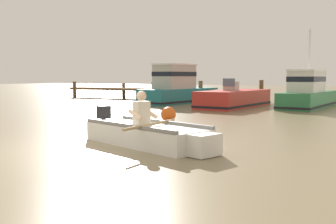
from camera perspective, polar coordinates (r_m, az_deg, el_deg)
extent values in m
plane|color=#7A6B4C|center=(8.53, -13.95, -5.26)|extent=(120.00, 120.00, 0.00)
cube|color=brown|center=(26.03, -1.30, 3.19)|extent=(13.85, 1.50, 0.16)
cylinder|color=brown|center=(29.31, -13.14, 3.13)|extent=(0.24, 0.24, 1.13)
cylinder|color=brown|center=(28.38, -6.32, 3.06)|extent=(0.24, 0.24, 1.03)
cylinder|color=brown|center=(25.43, -2.09, 2.98)|extent=(0.24, 0.24, 1.13)
cylinder|color=brown|center=(23.93, 4.65, 2.96)|extent=(0.24, 0.24, 1.24)
cylinder|color=brown|center=(24.14, 13.11, 2.92)|extent=(0.24, 0.24, 1.29)
cube|color=white|center=(8.85, -3.15, -3.29)|extent=(3.29, 2.03, 0.44)
cube|color=white|center=(7.62, 5.20, -4.68)|extent=(0.57, 0.70, 0.42)
cube|color=gray|center=(9.15, -0.70, -1.43)|extent=(2.90, 1.04, 0.08)
cube|color=gray|center=(8.51, -5.81, -1.95)|extent=(2.90, 1.04, 0.08)
cube|color=white|center=(8.90, -3.57, -2.07)|extent=(0.59, 1.05, 0.06)
cylinder|color=black|center=(10.16, -9.10, -1.98)|extent=(0.13, 0.13, 0.54)
cube|color=black|center=(10.12, -9.13, -0.01)|extent=(0.32, 0.34, 0.32)
cube|color=beige|center=(8.91, -3.78, -0.13)|extent=(0.32, 0.39, 0.52)
sphere|color=beige|center=(8.88, -3.80, 2.31)|extent=(0.22, 0.22, 0.22)
cylinder|color=beige|center=(9.01, -2.49, -0.19)|extent=(0.43, 0.22, 0.23)
cylinder|color=beige|center=(8.74, -4.70, -0.37)|extent=(0.43, 0.22, 0.23)
cylinder|color=tan|center=(8.45, -2.43, -1.77)|extent=(0.08, 2.00, 0.06)
cube|color=#1E727A|center=(22.74, 1.69, 2.33)|extent=(2.53, 5.75, 0.82)
cube|color=black|center=(22.75, 1.69, 1.66)|extent=(2.57, 5.80, 0.10)
cube|color=#B2ADA3|center=(22.31, 0.94, 5.00)|extent=(1.67, 2.51, 1.30)
cube|color=black|center=(22.31, 0.95, 5.42)|extent=(1.70, 2.54, 0.24)
cube|color=white|center=(22.32, 0.95, 6.78)|extent=(1.75, 2.63, 0.08)
cube|color=#B72D28|center=(19.90, 9.41, 1.88)|extent=(2.27, 5.27, 0.83)
cube|color=black|center=(19.92, 9.40, 1.11)|extent=(2.31, 5.31, 0.10)
cube|color=#B2ADA3|center=(19.53, 8.96, 3.68)|extent=(0.67, 0.56, 0.44)
cube|color=slate|center=(19.29, 8.64, 4.21)|extent=(0.63, 0.10, 0.36)
cube|color=#287042|center=(20.67, 19.39, 1.68)|extent=(2.02, 5.66, 0.76)
cube|color=black|center=(20.69, 19.37, 1.00)|extent=(2.07, 5.71, 0.10)
cube|color=silver|center=(20.16, 19.11, 4.10)|extent=(1.40, 2.43, 0.98)
cube|color=black|center=(20.16, 19.12, 4.44)|extent=(1.44, 2.46, 0.24)
cube|color=white|center=(20.16, 19.16, 5.60)|extent=(1.47, 2.55, 0.08)
cylinder|color=silver|center=(20.52, 19.45, 6.89)|extent=(0.10, 0.10, 2.98)
sphere|color=#E55919|center=(13.30, 0.06, -0.34)|extent=(0.50, 0.50, 0.50)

